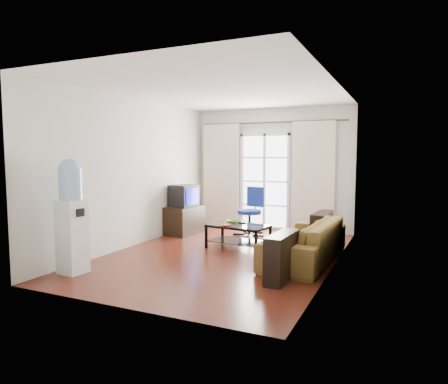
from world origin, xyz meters
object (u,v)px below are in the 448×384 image
(task_chair, at_px, (250,221))
(water_cooler, at_px, (72,214))
(crt_tv, at_px, (183,196))
(sofa, at_px, (305,241))
(coffee_table, at_px, (238,233))
(tv_stand, at_px, (184,220))

(task_chair, distance_m, water_cooler, 3.81)
(crt_tv, xyz_separation_m, task_chair, (1.34, 0.45, -0.52))
(sofa, distance_m, water_cooler, 3.52)
(coffee_table, bearing_deg, sofa, -13.59)
(water_cooler, bearing_deg, task_chair, 73.16)
(crt_tv, relative_size, water_cooler, 0.35)
(sofa, relative_size, task_chair, 2.21)
(crt_tv, relative_size, task_chair, 0.57)
(coffee_table, distance_m, crt_tv, 1.80)
(crt_tv, height_order, water_cooler, water_cooler)
(task_chair, relative_size, water_cooler, 0.62)
(sofa, height_order, coffee_table, sofa)
(task_chair, bearing_deg, coffee_table, -66.88)
(tv_stand, xyz_separation_m, task_chair, (1.34, 0.42, 0.00))
(tv_stand, bearing_deg, crt_tv, -80.66)
(coffee_table, distance_m, water_cooler, 2.86)
(tv_stand, bearing_deg, coffee_table, -19.28)
(sofa, bearing_deg, tv_stand, -108.09)
(sofa, height_order, task_chair, task_chair)
(task_chair, bearing_deg, water_cooler, -98.07)
(coffee_table, xyz_separation_m, tv_stand, (-1.56, 0.76, 0.02))
(crt_tv, bearing_deg, sofa, -9.33)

